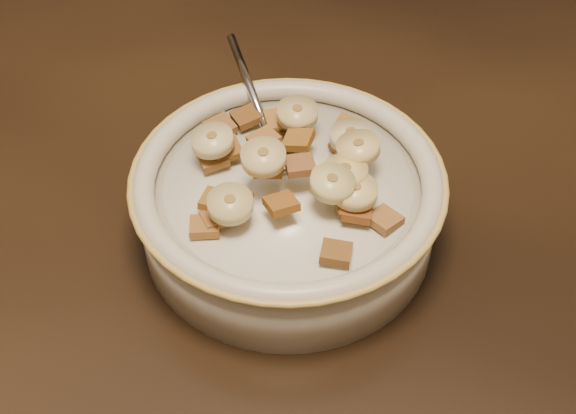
# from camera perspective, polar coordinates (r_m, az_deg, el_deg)

# --- Properties ---
(chair) EXTENTS (0.47, 0.47, 0.96)m
(chair) POSITION_cam_1_polar(r_m,az_deg,el_deg) (1.33, 1.09, 13.26)
(chair) COLOR black
(chair) RESTS_ON floor
(cereal_bowl) EXTENTS (0.22, 0.22, 0.05)m
(cereal_bowl) POSITION_cam_1_polar(r_m,az_deg,el_deg) (0.59, 0.00, -0.26)
(cereal_bowl) COLOR beige
(cereal_bowl) RESTS_ON table
(milk) EXTENTS (0.18, 0.18, 0.00)m
(milk) POSITION_cam_1_polar(r_m,az_deg,el_deg) (0.58, 0.00, 1.51)
(milk) COLOR silver
(milk) RESTS_ON cereal_bowl
(spoon) EXTENTS (0.06, 0.06, 0.01)m
(spoon) POSITION_cam_1_polar(r_m,az_deg,el_deg) (0.60, -1.00, 4.07)
(spoon) COLOR #9FA0A4
(spoon) RESTS_ON cereal_bowl
(cereal_square_0) EXTENTS (0.03, 0.03, 0.01)m
(cereal_square_0) POSITION_cam_1_polar(r_m,az_deg,el_deg) (0.59, -5.14, 4.23)
(cereal_square_0) COLOR olive
(cereal_square_0) RESTS_ON milk
(cereal_square_1) EXTENTS (0.03, 0.03, 0.01)m
(cereal_square_1) POSITION_cam_1_polar(r_m,az_deg,el_deg) (0.59, -5.36, 3.45)
(cereal_square_1) COLOR olive
(cereal_square_1) RESTS_ON milk
(cereal_square_2) EXTENTS (0.03, 0.03, 0.01)m
(cereal_square_2) POSITION_cam_1_polar(r_m,az_deg,el_deg) (0.56, 0.87, 2.98)
(cereal_square_2) COLOR brown
(cereal_square_2) RESTS_ON milk
(cereal_square_3) EXTENTS (0.03, 0.03, 0.01)m
(cereal_square_3) POSITION_cam_1_polar(r_m,az_deg,el_deg) (0.55, 6.87, -0.88)
(cereal_square_3) COLOR #965B32
(cereal_square_3) RESTS_ON milk
(cereal_square_4) EXTENTS (0.02, 0.02, 0.01)m
(cereal_square_4) POSITION_cam_1_polar(r_m,az_deg,el_deg) (0.55, -4.23, -0.02)
(cereal_square_4) COLOR olive
(cereal_square_4) RESTS_ON milk
(cereal_square_5) EXTENTS (0.02, 0.02, 0.01)m
(cereal_square_5) POSITION_cam_1_polar(r_m,az_deg,el_deg) (0.55, -5.13, 0.46)
(cereal_square_5) COLOR brown
(cereal_square_5) RESTS_ON milk
(cereal_square_6) EXTENTS (0.03, 0.03, 0.01)m
(cereal_square_6) POSITION_cam_1_polar(r_m,az_deg,el_deg) (0.60, -4.92, 4.34)
(cereal_square_6) COLOR #99611E
(cereal_square_6) RESTS_ON milk
(cereal_square_7) EXTENTS (0.02, 0.02, 0.01)m
(cereal_square_7) POSITION_cam_1_polar(r_m,az_deg,el_deg) (0.53, 3.44, -3.27)
(cereal_square_7) COLOR brown
(cereal_square_7) RESTS_ON milk
(cereal_square_8) EXTENTS (0.02, 0.02, 0.01)m
(cereal_square_8) POSITION_cam_1_polar(r_m,az_deg,el_deg) (0.55, -5.95, -1.38)
(cereal_square_8) COLOR brown
(cereal_square_8) RESTS_ON milk
(cereal_square_9) EXTENTS (0.02, 0.02, 0.01)m
(cereal_square_9) POSITION_cam_1_polar(r_m,az_deg,el_deg) (0.58, 0.74, 4.80)
(cereal_square_9) COLOR brown
(cereal_square_9) RESTS_ON milk
(cereal_square_10) EXTENTS (0.03, 0.03, 0.01)m
(cereal_square_10) POSITION_cam_1_polar(r_m,az_deg,el_deg) (0.61, 4.28, 5.68)
(cereal_square_10) COLOR olive
(cereal_square_10) RESTS_ON milk
(cereal_square_11) EXTENTS (0.03, 0.03, 0.01)m
(cereal_square_11) POSITION_cam_1_polar(r_m,az_deg,el_deg) (0.61, -4.85, 5.70)
(cereal_square_11) COLOR brown
(cereal_square_11) RESTS_ON milk
(cereal_square_12) EXTENTS (0.03, 0.03, 0.01)m
(cereal_square_12) POSITION_cam_1_polar(r_m,az_deg,el_deg) (0.59, -1.72, 4.82)
(cereal_square_12) COLOR brown
(cereal_square_12) RESTS_ON milk
(cereal_square_13) EXTENTS (0.03, 0.03, 0.01)m
(cereal_square_13) POSITION_cam_1_polar(r_m,az_deg,el_deg) (0.59, -4.39, 4.13)
(cereal_square_13) COLOR brown
(cereal_square_13) RESTS_ON milk
(cereal_square_14) EXTENTS (0.03, 0.03, 0.01)m
(cereal_square_14) POSITION_cam_1_polar(r_m,az_deg,el_deg) (0.60, 4.21, 4.49)
(cereal_square_14) COLOR brown
(cereal_square_14) RESTS_ON milk
(cereal_square_15) EXTENTS (0.03, 0.03, 0.01)m
(cereal_square_15) POSITION_cam_1_polar(r_m,az_deg,el_deg) (0.55, 4.33, 0.45)
(cereal_square_15) COLOR #935623
(cereal_square_15) RESTS_ON milk
(cereal_square_16) EXTENTS (0.03, 0.03, 0.01)m
(cereal_square_16) POSITION_cam_1_polar(r_m,az_deg,el_deg) (0.54, -0.48, 0.23)
(cereal_square_16) COLOR brown
(cereal_square_16) RESTS_ON milk
(cereal_square_17) EXTENTS (0.03, 0.03, 0.01)m
(cereal_square_17) POSITION_cam_1_polar(r_m,az_deg,el_deg) (0.62, -0.03, 5.98)
(cereal_square_17) COLOR brown
(cereal_square_17) RESTS_ON milk
(cereal_square_18) EXTENTS (0.02, 0.02, 0.01)m
(cereal_square_18) POSITION_cam_1_polar(r_m,az_deg,el_deg) (0.56, -1.34, 2.92)
(cereal_square_18) COLOR brown
(cereal_square_18) RESTS_ON milk
(cereal_square_19) EXTENTS (0.03, 0.03, 0.01)m
(cereal_square_19) POSITION_cam_1_polar(r_m,az_deg,el_deg) (0.62, -2.96, 6.41)
(cereal_square_19) COLOR brown
(cereal_square_19) RESTS_ON milk
(cereal_square_20) EXTENTS (0.03, 0.03, 0.01)m
(cereal_square_20) POSITION_cam_1_polar(r_m,az_deg,el_deg) (0.55, -5.05, -0.69)
(cereal_square_20) COLOR #996331
(cereal_square_20) RESTS_ON milk
(cereal_square_21) EXTENTS (0.02, 0.03, 0.01)m
(cereal_square_21) POSITION_cam_1_polar(r_m,az_deg,el_deg) (0.55, -3.84, 0.51)
(cereal_square_21) COLOR brown
(cereal_square_21) RESTS_ON milk
(cereal_square_22) EXTENTS (0.03, 0.02, 0.01)m
(cereal_square_22) POSITION_cam_1_polar(r_m,az_deg,el_deg) (0.61, -0.94, 6.17)
(cereal_square_22) COLOR olive
(cereal_square_22) RESTS_ON milk
(cereal_square_23) EXTENTS (0.02, 0.02, 0.01)m
(cereal_square_23) POSITION_cam_1_polar(r_m,az_deg,el_deg) (0.55, 4.94, -0.35)
(cereal_square_23) COLOR brown
(cereal_square_23) RESTS_ON milk
(cereal_square_24) EXTENTS (0.02, 0.02, 0.01)m
(cereal_square_24) POSITION_cam_1_polar(r_m,az_deg,el_deg) (0.62, 0.41, 6.50)
(cereal_square_24) COLOR brown
(cereal_square_24) RESTS_ON milk
(banana_slice_0) EXTENTS (0.04, 0.04, 0.02)m
(banana_slice_0) POSITION_cam_1_polar(r_m,az_deg,el_deg) (0.55, 4.10, 2.51)
(banana_slice_0) COLOR #F5CF75
(banana_slice_0) RESTS_ON milk
(banana_slice_1) EXTENTS (0.04, 0.04, 0.01)m
(banana_slice_1) POSITION_cam_1_polar(r_m,az_deg,el_deg) (0.53, -4.14, 0.22)
(banana_slice_1) COLOR #D6C289
(banana_slice_1) RESTS_ON milk
(banana_slice_2) EXTENTS (0.03, 0.03, 0.01)m
(banana_slice_2) POSITION_cam_1_polar(r_m,az_deg,el_deg) (0.58, -5.41, 4.74)
(banana_slice_2) COLOR beige
(banana_slice_2) RESTS_ON milk
(banana_slice_3) EXTENTS (0.04, 0.04, 0.01)m
(banana_slice_3) POSITION_cam_1_polar(r_m,az_deg,el_deg) (0.55, 4.80, 1.12)
(banana_slice_3) COLOR #C9BB7C
(banana_slice_3) RESTS_ON milk
(banana_slice_4) EXTENTS (0.04, 0.04, 0.01)m
(banana_slice_4) POSITION_cam_1_polar(r_m,az_deg,el_deg) (0.60, 0.67, 6.69)
(banana_slice_4) COLOR tan
(banana_slice_4) RESTS_ON milk
(banana_slice_5) EXTENTS (0.04, 0.04, 0.01)m
(banana_slice_5) POSITION_cam_1_polar(r_m,az_deg,el_deg) (0.54, -1.76, 3.56)
(banana_slice_5) COLOR #DFC37D
(banana_slice_5) RESTS_ON milk
(banana_slice_6) EXTENTS (0.03, 0.03, 0.01)m
(banana_slice_6) POSITION_cam_1_polar(r_m,az_deg,el_deg) (0.59, 4.47, 5.09)
(banana_slice_6) COLOR beige
(banana_slice_6) RESTS_ON milk
(banana_slice_7) EXTENTS (0.04, 0.04, 0.02)m
(banana_slice_7) POSITION_cam_1_polar(r_m,az_deg,el_deg) (0.54, 3.16, 1.71)
(banana_slice_7) COLOR #D1C46F
(banana_slice_7) RESTS_ON milk
(banana_slice_8) EXTENTS (0.04, 0.04, 0.02)m
(banana_slice_8) POSITION_cam_1_polar(r_m,az_deg,el_deg) (0.57, 5.01, 4.23)
(banana_slice_8) COLOR #F7CE78
(banana_slice_8) RESTS_ON milk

